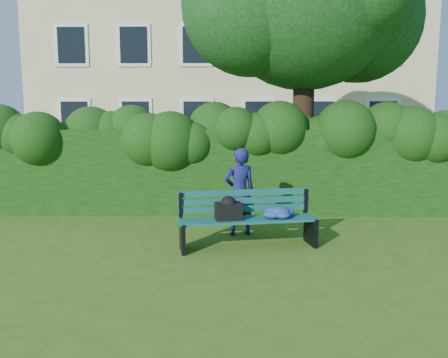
{
  "coord_description": "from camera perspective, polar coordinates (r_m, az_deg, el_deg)",
  "views": [
    {
      "loc": [
        0.12,
        -7.2,
        2.05
      ],
      "look_at": [
        0.0,
        0.6,
        0.95
      ],
      "focal_mm": 35.0,
      "sensor_mm": 36.0,
      "label": 1
    }
  ],
  "objects": [
    {
      "name": "apartment_building",
      "position": [
        21.55,
        0.59,
        18.58
      ],
      "size": [
        16.0,
        8.08,
        12.0
      ],
      "color": "#C5B584",
      "rests_on": "ground"
    },
    {
      "name": "ground",
      "position": [
        7.49,
        -0.07,
        -7.86
      ],
      "size": [
        80.0,
        80.0,
        0.0
      ],
      "primitive_type": "plane",
      "color": "#3A591B",
      "rests_on": "ground"
    },
    {
      "name": "hedge",
      "position": [
        9.47,
        0.15,
        1.05
      ],
      "size": [
        10.0,
        1.0,
        1.8
      ],
      "color": "black",
      "rests_on": "ground"
    },
    {
      "name": "park_bench",
      "position": [
        6.96,
        3.51,
        -4.79
      ],
      "size": [
        2.25,
        0.96,
        0.89
      ],
      "rotation": [
        0.0,
        0.0,
        0.19
      ],
      "color": "#0F4F48",
      "rests_on": "ground"
    },
    {
      "name": "man_reading",
      "position": [
        7.6,
        2.04,
        -1.69
      ],
      "size": [
        0.64,
        0.52,
        1.53
      ],
      "primitive_type": "imported",
      "rotation": [
        0.0,
        0.0,
        3.44
      ],
      "color": "navy",
      "rests_on": "ground"
    }
  ]
}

